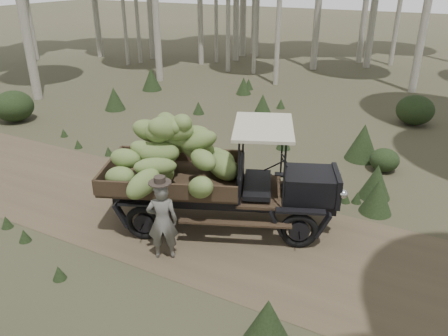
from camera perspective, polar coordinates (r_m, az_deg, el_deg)
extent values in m
plane|color=#473D2B|center=(11.35, -11.38, -4.90)|extent=(120.00, 120.00, 0.00)
cube|color=brown|center=(11.35, -11.38, -4.89)|extent=(70.00, 4.00, 0.01)
cube|color=black|center=(9.97, 10.98, -2.14)|extent=(1.40, 1.37, 0.60)
cube|color=black|center=(10.05, 14.38, -2.26)|extent=(0.51, 1.05, 0.68)
cube|color=black|center=(9.88, 2.20, -1.24)|extent=(0.66, 1.44, 0.60)
cube|color=#38281C|center=(10.11, -6.47, -1.43)|extent=(3.57, 2.97, 0.09)
cube|color=#38281C|center=(10.91, -5.50, 1.75)|extent=(2.85, 1.22, 0.35)
cube|color=#38281C|center=(9.17, -7.73, -3.00)|extent=(2.85, 1.22, 0.35)
cube|color=#38281C|center=(10.44, -14.74, -0.07)|extent=(0.81, 1.84, 0.35)
cube|color=#BCB39C|center=(9.40, 5.19, 5.35)|extent=(1.86, 2.19, 0.07)
cube|color=black|center=(10.51, 0.21, -2.73)|extent=(4.68, 2.00, 0.20)
cube|color=black|center=(9.78, -0.23, -4.96)|extent=(4.68, 2.00, 0.20)
torus|color=black|center=(11.03, 9.21, -3.20)|extent=(0.82, 0.45, 0.83)
torus|color=black|center=(9.53, 9.76, -8.09)|extent=(0.82, 0.45, 0.83)
torus|color=black|center=(11.29, -8.15, -2.45)|extent=(0.82, 0.45, 0.83)
torus|color=black|center=(9.82, -10.42, -7.05)|extent=(0.82, 0.45, 0.83)
sphere|color=beige|center=(10.48, 14.52, -0.80)|extent=(0.20, 0.20, 0.20)
sphere|color=beige|center=(9.61, 15.31, -3.30)|extent=(0.20, 0.20, 0.20)
ellipsoid|color=#5F743C|center=(10.51, -1.11, 1.34)|extent=(0.73, 0.93, 0.73)
ellipsoid|color=#5F743C|center=(9.88, -12.73, 1.23)|extent=(0.79, 0.56, 0.44)
ellipsoid|color=#5F743C|center=(9.94, -5.91, 4.09)|extent=(0.90, 1.03, 0.56)
ellipsoid|color=#5F743C|center=(9.78, -6.26, 5.28)|extent=(0.91, 1.09, 0.74)
ellipsoid|color=#5F743C|center=(9.97, -9.44, -0.10)|extent=(0.66, 0.96, 0.65)
ellipsoid|color=#5F743C|center=(9.95, -3.49, 2.65)|extent=(1.08, 1.00, 0.80)
ellipsoid|color=#5F743C|center=(10.18, -9.62, 4.79)|extent=(1.04, 1.01, 0.78)
ellipsoid|color=#5F743C|center=(9.67, -5.56, 5.68)|extent=(0.96, 0.96, 0.74)
ellipsoid|color=#5F743C|center=(10.08, -0.27, 0.36)|extent=(1.01, 0.84, 0.71)
ellipsoid|color=#5F743C|center=(10.42, -6.45, 3.23)|extent=(1.00, 0.70, 0.46)
ellipsoid|color=#5F743C|center=(10.06, -7.21, 4.59)|extent=(0.63, 1.03, 0.62)
ellipsoid|color=#5F743C|center=(9.55, -7.88, 5.13)|extent=(0.89, 0.97, 0.70)
ellipsoid|color=#5F743C|center=(9.85, -0.32, 0.24)|extent=(1.14, 0.84, 0.74)
ellipsoid|color=#5F743C|center=(9.32, -2.73, 1.08)|extent=(0.90, 0.76, 0.45)
ellipsoid|color=#5F743C|center=(9.70, -3.42, 3.55)|extent=(1.07, 0.72, 0.72)
ellipsoid|color=#5F743C|center=(9.64, -8.34, 4.81)|extent=(0.80, 0.85, 0.54)
ellipsoid|color=#5F743C|center=(9.77, -8.22, -0.81)|extent=(0.75, 1.07, 0.71)
ellipsoid|color=#5F743C|center=(9.77, -8.50, 1.92)|extent=(1.09, 0.89, 0.59)
ellipsoid|color=#5F743C|center=(9.85, -4.41, 4.04)|extent=(1.12, 0.88, 0.71)
ellipsoid|color=#5F743C|center=(9.75, -7.47, 5.73)|extent=(0.95, 0.91, 0.52)
ellipsoid|color=#5F743C|center=(10.15, -0.40, 0.92)|extent=(0.86, 0.69, 0.67)
ellipsoid|color=#5F743C|center=(9.89, -9.84, 2.05)|extent=(1.05, 0.80, 0.74)
ellipsoid|color=#5F743C|center=(10.01, -7.19, 4.68)|extent=(0.53, 0.94, 0.72)
ellipsoid|color=#5F743C|center=(9.68, -6.54, 5.15)|extent=(1.06, 0.77, 0.64)
ellipsoid|color=#5F743C|center=(9.71, -13.43, -1.21)|extent=(0.85, 0.49, 0.65)
ellipsoid|color=#5F743C|center=(9.38, -8.96, 0.18)|extent=(0.97, 0.92, 0.45)
ellipsoid|color=#5F743C|center=(9.15, -10.53, -2.05)|extent=(0.86, 1.06, 0.82)
ellipsoid|color=#5F743C|center=(8.92, -3.07, -2.54)|extent=(0.99, 0.86, 0.76)
imported|color=#5B5953|center=(8.96, -8.04, -6.92)|extent=(0.74, 0.67, 1.71)
cylinder|color=#2E2620|center=(8.54, -8.38, -1.89)|extent=(0.63, 0.63, 0.02)
cylinder|color=#2E2620|center=(8.51, -8.41, -1.55)|extent=(0.31, 0.31, 0.14)
cone|color=#233319|center=(14.29, 17.71, 3.29)|extent=(1.05, 1.05, 1.16)
cone|color=#233319|center=(7.25, 5.70, -19.55)|extent=(0.84, 0.84, 0.94)
cone|color=#233319|center=(14.66, 7.79, 3.49)|extent=(0.49, 0.49, 0.54)
cone|color=#233319|center=(22.16, -9.47, 11.38)|extent=(0.97, 0.97, 1.08)
cone|color=#233319|center=(22.08, 3.22, 10.90)|extent=(0.48, 0.48, 0.54)
ellipsoid|color=#233319|center=(18.32, 23.69, 6.95)|extent=(1.40, 1.40, 1.12)
cone|color=#233319|center=(17.37, 5.06, 7.90)|extent=(0.95, 0.95, 1.05)
cone|color=#233319|center=(18.20, -3.36, 7.88)|extent=(0.48, 0.48, 0.53)
cone|color=#233319|center=(19.25, -14.14, 8.80)|extent=(0.87, 0.87, 0.97)
ellipsoid|color=#233319|center=(19.03, -25.77, 7.29)|extent=(1.50, 1.50, 1.20)
cone|color=#233319|center=(12.04, 19.25, -1.62)|extent=(0.83, 0.83, 0.92)
ellipsoid|color=#233319|center=(13.73, 20.22, 1.00)|extent=(0.86, 0.86, 0.69)
cone|color=#233319|center=(21.16, 2.57, 10.68)|extent=(0.73, 0.73, 0.81)
cone|color=#233319|center=(11.31, 19.39, -3.49)|extent=(0.79, 0.79, 0.88)
cone|color=#233319|center=(19.10, 7.44, 8.35)|extent=(0.38, 0.38, 0.42)
cone|color=#233319|center=(9.25, -20.77, -12.65)|extent=(0.27, 0.27, 0.30)
cone|color=#233319|center=(13.85, -7.28, 1.70)|extent=(0.27, 0.27, 0.30)
cone|color=#233319|center=(16.68, -20.20, 4.36)|extent=(0.27, 0.27, 0.30)
cone|color=#233319|center=(11.67, 15.58, -3.66)|extent=(0.27, 0.27, 0.30)
cone|color=#233319|center=(13.87, -6.99, 1.74)|extent=(0.27, 0.27, 0.30)
cone|color=#233319|center=(14.33, -13.50, 1.98)|extent=(0.27, 0.27, 0.30)
cone|color=#233319|center=(10.67, -24.64, -8.00)|extent=(0.27, 0.27, 0.30)
cone|color=#233319|center=(12.42, 5.55, -1.02)|extent=(0.27, 0.27, 0.30)
cone|color=#233319|center=(15.43, -18.54, 3.01)|extent=(0.27, 0.27, 0.30)
cone|color=#233319|center=(13.07, -4.59, 0.36)|extent=(0.27, 0.27, 0.30)
cone|color=#233319|center=(13.26, -4.44, 0.75)|extent=(0.27, 0.27, 0.30)
cone|color=#233319|center=(14.55, -14.87, 2.18)|extent=(0.27, 0.27, 0.30)
cone|color=#233319|center=(11.73, 16.97, -3.71)|extent=(0.27, 0.27, 0.30)
cone|color=#233319|center=(11.39, -26.55, -6.30)|extent=(0.27, 0.27, 0.30)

